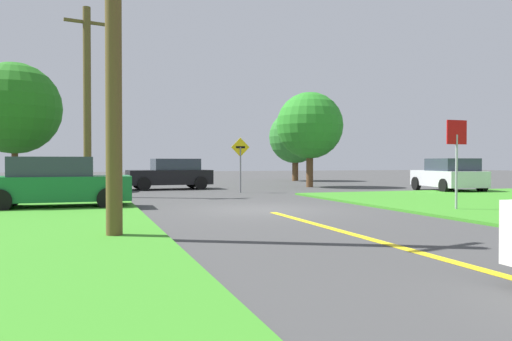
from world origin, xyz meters
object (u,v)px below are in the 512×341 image
object	(u,v)px
oak_tree_left	(295,137)
pine_tree_center	(14,108)
car_on_crossroad	(449,175)
parked_car_near_building	(56,183)
stop_sign	(457,148)
car_approaching_junction	(171,174)
direction_sign	(240,158)
oak_tree_right	(310,126)
utility_pole_mid	(87,100)
utility_pole_near	(113,25)

from	to	relation	value
oak_tree_left	pine_tree_center	distance (m)	20.11
car_on_crossroad	parked_car_near_building	world-z (taller)	same
stop_sign	oak_tree_left	xyz separation A→B (m)	(4.72, 23.31, 1.44)
stop_sign	car_approaching_junction	bearing A→B (deg)	-69.45
direction_sign	car_on_crossroad	bearing A→B (deg)	-13.50
stop_sign	direction_sign	xyz separation A→B (m)	(-3.42, 10.70, -0.26)
car_approaching_junction	stop_sign	bearing A→B (deg)	109.18
oak_tree_right	parked_car_near_building	bearing A→B (deg)	-143.16
utility_pole_mid	car_approaching_junction	bearing A→B (deg)	49.20
parked_car_near_building	direction_sign	size ratio (longest dim) A/B	1.70
car_on_crossroad	utility_pole_mid	size ratio (longest dim) A/B	0.55
pine_tree_center	oak_tree_right	bearing A→B (deg)	-3.06
oak_tree_right	utility_pole_near	bearing A→B (deg)	-124.96
stop_sign	direction_sign	distance (m)	11.23
direction_sign	stop_sign	bearing A→B (deg)	-72.26
car_approaching_junction	direction_sign	distance (m)	4.88
utility_pole_near	oak_tree_left	world-z (taller)	utility_pole_near
utility_pole_mid	pine_tree_center	size ratio (longest dim) A/B	1.23
car_approaching_junction	utility_pole_mid	distance (m)	7.19
direction_sign	utility_pole_near	bearing A→B (deg)	-116.22
car_approaching_junction	utility_pole_mid	size ratio (longest dim) A/B	0.57
stop_sign	car_on_crossroad	world-z (taller)	stop_sign
parked_car_near_building	utility_pole_near	distance (m)	7.75
utility_pole_near	utility_pole_mid	xyz separation A→B (m)	(-0.47, 12.12, -0.02)
parked_car_near_building	oak_tree_right	size ratio (longest dim) A/B	0.81
stop_sign	utility_pole_mid	bearing A→B (deg)	-45.63
utility_pole_near	stop_sign	bearing A→B (deg)	13.07
utility_pole_mid	direction_sign	xyz separation A→B (m)	(6.86, 0.86, -2.41)
utility_pole_mid	pine_tree_center	world-z (taller)	utility_pole_mid
car_on_crossroad	oak_tree_left	bearing A→B (deg)	16.28
oak_tree_left	car_on_crossroad	bearing A→B (deg)	-83.09
car_on_crossroad	pine_tree_center	distance (m)	21.63
stop_sign	oak_tree_left	size ratio (longest dim) A/B	0.50
stop_sign	utility_pole_mid	size ratio (longest dim) A/B	0.34
car_approaching_junction	utility_pole_mid	xyz separation A→B (m)	(-4.20, -4.87, 3.22)
utility_pole_mid	parked_car_near_building	bearing A→B (deg)	-100.12
utility_pole_near	utility_pole_mid	bearing A→B (deg)	92.23
stop_sign	parked_car_near_building	distance (m)	12.18
stop_sign	oak_tree_left	bearing A→B (deg)	-103.35
car_on_crossroad	direction_sign	size ratio (longest dim) A/B	1.66
pine_tree_center	oak_tree_right	world-z (taller)	pine_tree_center
car_on_crossroad	car_approaching_junction	bearing A→B (deg)	72.45
stop_sign	oak_tree_right	bearing A→B (deg)	-99.26
car_approaching_junction	direction_sign	world-z (taller)	direction_sign
car_on_crossroad	oak_tree_left	xyz separation A→B (m)	(-1.82, 15.00, 2.52)
car_approaching_junction	utility_pole_mid	world-z (taller)	utility_pole_mid
oak_tree_right	stop_sign	bearing A→B (deg)	-97.36
car_approaching_junction	oak_tree_right	world-z (taller)	oak_tree_right
utility_pole_near	oak_tree_right	bearing A→B (deg)	55.04
utility_pole_mid	pine_tree_center	xyz separation A→B (m)	(-3.40, 5.41, 0.07)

